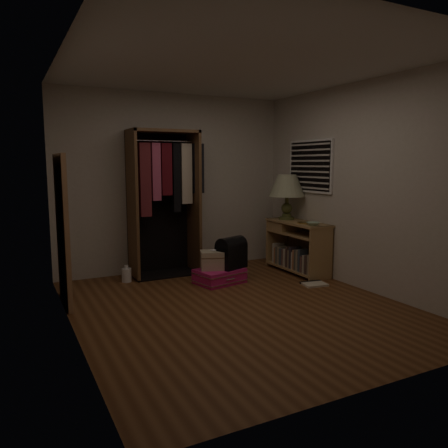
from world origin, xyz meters
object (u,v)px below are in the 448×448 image
Objects in this scene: floor_mirror at (63,230)px; train_case at (214,260)px; pink_suitcase at (220,276)px; table_lamp at (287,187)px; white_jug at (127,275)px; open_wardrobe at (166,190)px; black_bag at (231,252)px; console_bookshelf at (296,245)px.

floor_mirror is 3.98× the size of train_case.
pink_suitcase is 1.05× the size of table_lamp.
pink_suitcase is (1.95, -0.02, -0.75)m from floor_mirror.
white_jug is (-1.10, 0.62, 0.00)m from pink_suitcase.
black_bag is at bearing -52.05° from open_wardrobe.
train_case is (0.39, -0.77, -0.90)m from open_wardrobe.
train_case is (1.88, 0.00, -0.53)m from floor_mirror.
pink_suitcase is (0.46, -0.79, -1.12)m from open_wardrobe.
open_wardrobe is 1.21× the size of floor_mirror.
open_wardrobe is at bearing 15.03° from white_jug.
table_lamp reaches higher than black_bag.
black_bag is at bearing -26.45° from white_jug.
train_case is 0.63× the size of table_lamp.
white_jug is (-2.39, 0.56, -0.30)m from console_bookshelf.
table_lamp is (1.75, -0.47, 0.03)m from open_wardrobe.
floor_mirror reaches higher than white_jug.
floor_mirror is at bearing -174.74° from table_lamp.
open_wardrobe is at bearing 136.20° from train_case.
train_case is 1.21m from white_jug.
floor_mirror is 7.43× the size of white_jug.
console_bookshelf reaches higher than train_case.
white_jug is (-1.27, 0.63, -0.31)m from black_bag.
table_lamp is at bearing 5.26° from floor_mirror.
table_lamp is (1.29, 0.32, 1.15)m from pink_suitcase.
black_bag is (0.24, -0.04, 0.09)m from train_case.
floor_mirror is 1.29m from white_jug.
open_wardrobe is 1.81m from table_lamp.
floor_mirror is 2.52× the size of table_lamp.
white_jug is at bearing 133.42° from black_bag.
white_jug is (-1.03, 0.60, -0.22)m from train_case.
pink_suitcase is (-1.29, -0.06, -0.30)m from console_bookshelf.
console_bookshelf is 0.55× the size of open_wardrobe.
open_wardrobe is 1.30m from white_jug.
console_bookshelf is 1.32m from pink_suitcase.
table_lamp is at bearing -7.19° from white_jug.
open_wardrobe reaches higher than console_bookshelf.
console_bookshelf reaches higher than black_bag.
console_bookshelf is 2.48× the size of black_bag.
floor_mirror is 2.09m from pink_suitcase.
pink_suitcase is at bearing -166.18° from table_lamp.
floor_mirror is (-3.24, -0.04, 0.45)m from console_bookshelf.
black_bag is at bearing -0.85° from floor_mirror.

